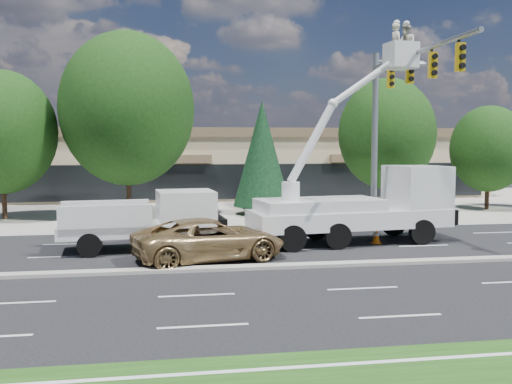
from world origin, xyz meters
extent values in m
plane|color=black|center=(0.00, 0.00, 0.00)|extent=(140.00, 140.00, 0.00)
cube|color=gray|center=(0.00, 20.00, 0.01)|extent=(140.00, 22.00, 0.01)
cube|color=gray|center=(0.00, 0.00, 0.06)|extent=(120.00, 0.55, 0.12)
cube|color=tan|center=(0.00, 30.00, 2.50)|extent=(50.00, 15.00, 5.00)
cube|color=brown|center=(0.00, 30.00, 5.15)|extent=(50.40, 15.40, 0.70)
cube|color=black|center=(0.00, 22.45, 1.50)|extent=(48.00, 0.12, 2.60)
cylinder|color=#332114|center=(-10.00, 15.00, 1.38)|extent=(0.28, 0.28, 2.76)
ellipsoid|color=black|center=(-10.00, 15.00, 4.99)|extent=(6.14, 6.14, 7.06)
cylinder|color=#332114|center=(-3.00, 15.00, 1.76)|extent=(0.28, 0.28, 3.52)
ellipsoid|color=black|center=(-3.00, 15.00, 6.36)|extent=(7.82, 7.82, 9.00)
cylinder|color=#332114|center=(5.00, 15.00, 0.40)|extent=(0.26, 0.26, 0.80)
cone|color=black|center=(5.00, 15.00, 3.72)|extent=(3.52, 3.52, 6.43)
cylinder|color=#332114|center=(13.00, 15.00, 1.37)|extent=(0.28, 0.28, 2.74)
ellipsoid|color=black|center=(13.00, 15.00, 4.95)|extent=(6.09, 6.09, 7.00)
cylinder|color=#332114|center=(20.00, 15.00, 1.10)|extent=(0.28, 0.28, 2.21)
ellipsoid|color=black|center=(20.00, 15.00, 3.98)|extent=(4.90, 4.90, 5.64)
cylinder|color=#332114|center=(-4.00, 42.00, 0.40)|extent=(0.26, 0.26, 0.80)
cone|color=black|center=(-4.00, 42.00, 5.73)|extent=(5.41, 5.41, 9.89)
cylinder|color=#332114|center=(10.00, 42.00, 0.40)|extent=(0.26, 0.26, 0.80)
cone|color=black|center=(10.00, 42.00, 3.91)|extent=(3.70, 3.70, 6.76)
cylinder|color=#332114|center=(22.00, 42.00, 0.40)|extent=(0.26, 0.26, 0.80)
cone|color=black|center=(22.00, 42.00, 5.31)|extent=(5.02, 5.02, 9.17)
cylinder|color=gray|center=(10.00, 9.20, 4.50)|extent=(0.32, 0.32, 9.00)
cylinder|color=gray|center=(10.00, 4.20, 8.30)|extent=(0.20, 10.00, 0.20)
cylinder|color=gray|center=(11.30, 9.20, 8.60)|extent=(2.60, 0.12, 0.12)
cube|color=gold|center=(10.00, 7.20, 7.55)|extent=(0.32, 0.22, 1.05)
cube|color=gold|center=(10.00, 5.00, 7.55)|extent=(0.32, 0.22, 1.05)
cube|color=gold|center=(10.00, 2.80, 7.55)|extent=(0.32, 0.22, 1.05)
cube|color=gold|center=(10.00, 0.60, 7.55)|extent=(0.32, 0.22, 1.05)
cube|color=silver|center=(-2.00, 4.20, 0.89)|extent=(6.45, 2.90, 0.47)
cube|color=silver|center=(-0.03, 4.39, 1.62)|extent=(2.50, 2.46, 1.56)
cube|color=black|center=(0.65, 4.46, 1.83)|extent=(0.28, 1.98, 1.04)
cube|color=silver|center=(-3.34, 5.06, 1.41)|extent=(3.56, 0.66, 1.15)
cube|color=silver|center=(-3.15, 3.09, 1.41)|extent=(3.56, 0.66, 1.15)
cube|color=silver|center=(7.10, 4.39, 1.10)|extent=(9.05, 3.72, 0.77)
cube|color=silver|center=(10.37, 4.81, 2.25)|extent=(2.50, 2.84, 2.20)
cube|color=black|center=(11.18, 4.91, 2.42)|extent=(0.36, 2.19, 1.32)
cube|color=silver|center=(5.68, 4.22, 1.70)|extent=(5.55, 3.17, 0.55)
cylinder|color=silver|center=(4.37, 4.05, 2.31)|extent=(0.77, 0.77, 0.88)
cube|color=silver|center=(9.43, 4.69, 8.20)|extent=(1.32, 1.13, 1.19)
imported|color=beige|center=(9.19, 4.66, 8.64)|extent=(0.54, 0.74, 1.90)
imported|color=beige|center=(9.67, 4.72, 8.64)|extent=(0.83, 1.00, 1.90)
ellipsoid|color=white|center=(9.19, 4.66, 9.60)|extent=(0.29, 0.29, 0.20)
ellipsoid|color=white|center=(9.67, 4.72, 9.60)|extent=(0.29, 0.29, 0.20)
cube|color=orange|center=(-2.06, 3.94, 0.01)|extent=(0.40, 0.40, 0.03)
cone|color=orange|center=(-2.06, 3.94, 0.35)|extent=(0.36, 0.36, 0.70)
cylinder|color=white|center=(-2.06, 3.94, 0.42)|extent=(0.29, 0.29, 0.10)
cube|color=orange|center=(-0.55, 4.25, 0.01)|extent=(0.40, 0.40, 0.03)
cone|color=orange|center=(-0.55, 4.25, 0.35)|extent=(0.36, 0.36, 0.70)
cylinder|color=white|center=(-0.55, 4.25, 0.42)|extent=(0.29, 0.29, 0.10)
cube|color=orange|center=(8.23, 4.10, 0.01)|extent=(0.40, 0.40, 0.03)
cone|color=orange|center=(8.23, 4.10, 0.35)|extent=(0.36, 0.36, 0.70)
cylinder|color=white|center=(8.23, 4.10, 0.42)|extent=(0.29, 0.29, 0.10)
imported|color=#9E7E4C|center=(0.75, 1.70, 0.79)|extent=(6.19, 4.05, 1.58)
imported|color=black|center=(4.96, 19.43, 0.71)|extent=(1.73, 4.37, 1.42)
camera|label=1|loc=(-0.84, -19.37, 4.41)|focal=40.00mm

